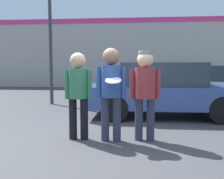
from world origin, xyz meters
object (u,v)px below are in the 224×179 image
object	(u,v)px
person_left	(78,88)
street_lamp	(56,16)
shrub	(184,78)
person_middle_with_frisbee	(111,86)
person_right	(145,86)
parked_car_near	(163,89)

from	to	relation	value
person_left	street_lamp	size ratio (longest dim) A/B	0.32
person_left	shrub	world-z (taller)	person_left
shrub	person_middle_with_frisbee	bearing A→B (deg)	-107.24
person_left	shrub	distance (m)	11.39
person_right	parked_car_near	xyz separation A→B (m)	(0.59, 2.39, -0.27)
parked_car_near	street_lamp	xyz separation A→B (m)	(-3.62, 1.84, 2.45)
street_lamp	shrub	size ratio (longest dim) A/B	3.61
person_left	person_right	bearing A→B (deg)	2.23
person_middle_with_frisbee	street_lamp	xyz separation A→B (m)	(-2.40, 4.33, 2.15)
parked_car_near	person_left	bearing A→B (deg)	-127.24
parked_car_near	shrub	bearing A→B (deg)	75.65
parked_car_near	shrub	xyz separation A→B (m)	(2.11, 8.24, -0.04)
person_left	street_lamp	distance (m)	5.13
shrub	person_right	bearing A→B (deg)	-104.26
person_left	parked_car_near	xyz separation A→B (m)	(1.85, 2.44, -0.23)
person_left	person_right	world-z (taller)	person_right
person_middle_with_frisbee	shrub	size ratio (longest dim) A/B	1.21
person_middle_with_frisbee	shrub	world-z (taller)	person_middle_with_frisbee
person_right	shrub	world-z (taller)	person_right
parked_car_near	street_lamp	bearing A→B (deg)	153.11
person_left	person_right	xyz separation A→B (m)	(1.26, 0.05, 0.04)
shrub	street_lamp	bearing A→B (deg)	-131.80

